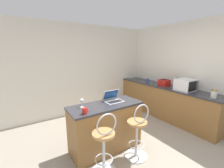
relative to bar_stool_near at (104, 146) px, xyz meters
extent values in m
plane|color=gray|center=(0.70, -0.11, -0.47)|extent=(20.00, 20.00, 0.00)
cube|color=silver|center=(0.70, 2.45, 0.83)|extent=(12.00, 0.06, 2.60)
cube|color=silver|center=(2.84, -0.11, 0.83)|extent=(0.06, 12.00, 2.60)
cube|color=olive|center=(0.33, 0.51, -0.04)|extent=(1.32, 0.53, 0.86)
cube|color=#333338|center=(0.33, 0.51, 0.41)|extent=(1.35, 0.56, 0.03)
cube|color=olive|center=(2.52, 0.91, -0.04)|extent=(0.59, 3.03, 0.86)
cube|color=#333338|center=(2.52, 0.91, 0.41)|extent=(0.62, 3.06, 0.03)
cylinder|color=silver|center=(0.00, 0.02, -0.14)|extent=(0.04, 0.04, 0.63)
torus|color=silver|center=(0.00, 0.02, -0.24)|extent=(0.28, 0.28, 0.02)
cylinder|color=#B7844C|center=(0.00, 0.02, 0.18)|extent=(0.34, 0.34, 0.04)
torus|color=silver|center=(0.00, -0.08, 0.37)|extent=(0.32, 0.02, 0.32)
cylinder|color=silver|center=(0.66, 0.02, -0.46)|extent=(0.40, 0.40, 0.02)
cylinder|color=silver|center=(0.66, 0.02, -0.14)|extent=(0.04, 0.04, 0.63)
torus|color=silver|center=(0.66, 0.02, -0.24)|extent=(0.28, 0.28, 0.02)
cylinder|color=#B7844C|center=(0.66, 0.02, 0.18)|extent=(0.34, 0.34, 0.04)
torus|color=silver|center=(0.66, -0.08, 0.37)|extent=(0.32, 0.02, 0.32)
cube|color=#B7BABF|center=(0.54, 0.53, 0.43)|extent=(0.34, 0.22, 0.01)
cube|color=black|center=(0.54, 0.52, 0.43)|extent=(0.29, 0.12, 0.00)
cube|color=#B7BABF|center=(0.54, 0.66, 0.54)|extent=(0.34, 0.10, 0.20)
cube|color=#19478C|center=(0.54, 0.65, 0.54)|extent=(0.30, 0.08, 0.16)
cube|color=white|center=(2.49, 0.29, 0.57)|extent=(0.44, 0.38, 0.29)
cube|color=black|center=(2.45, 0.10, 0.57)|extent=(0.31, 0.01, 0.23)
cube|color=#4C4C51|center=(2.65, 0.10, 0.57)|extent=(0.09, 0.01, 0.23)
cube|color=red|center=(2.51, 0.94, 0.51)|extent=(0.24, 0.26, 0.17)
cube|color=black|center=(2.46, 0.94, 0.59)|extent=(0.05, 0.18, 0.00)
cube|color=black|center=(2.56, 0.94, 0.59)|extent=(0.05, 0.18, 0.00)
cube|color=black|center=(2.38, 0.94, 0.54)|extent=(0.02, 0.02, 0.02)
cylinder|color=#4C2D19|center=(2.75, 0.68, 0.53)|extent=(0.05, 0.05, 0.21)
sphere|color=#4C2D19|center=(2.75, 0.68, 0.65)|extent=(0.04, 0.04, 0.04)
cylinder|color=silver|center=(-0.08, 0.60, 0.43)|extent=(0.06, 0.06, 0.00)
cylinder|color=silver|center=(-0.08, 0.60, 0.47)|extent=(0.01, 0.01, 0.09)
sphere|color=silver|center=(-0.08, 0.60, 0.55)|extent=(0.07, 0.07, 0.07)
cylinder|color=red|center=(-0.16, 0.32, 0.47)|extent=(0.07, 0.07, 0.10)
torus|color=red|center=(-0.11, 0.32, 0.48)|extent=(0.01, 0.06, 0.06)
cylinder|color=#2D51AD|center=(2.54, 1.59, 0.47)|extent=(0.09, 0.09, 0.09)
torus|color=#2D51AD|center=(2.60, 1.59, 0.47)|extent=(0.01, 0.06, 0.06)
cylinder|color=silver|center=(2.39, -0.39, 0.50)|extent=(0.11, 0.11, 0.15)
cylinder|color=olive|center=(2.39, -0.39, 0.58)|extent=(0.12, 0.12, 0.02)
camera|label=1|loc=(-0.98, -1.71, 1.36)|focal=24.00mm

